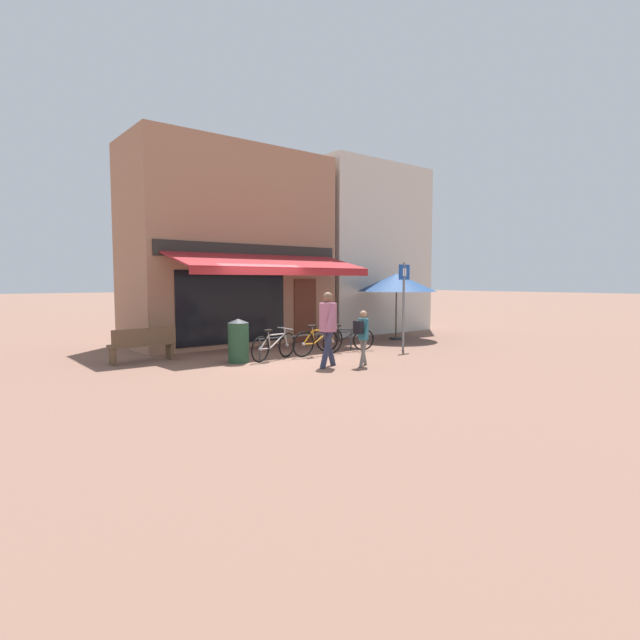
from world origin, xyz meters
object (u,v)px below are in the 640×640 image
at_px(pedestrian_adult, 328,321).
at_px(park_bench, 143,344).
at_px(bicycle_silver, 274,346).
at_px(pedestrian_child, 363,331).
at_px(litter_bin, 238,341).
at_px(bicycle_orange, 318,342).
at_px(parking_sign, 404,297).
at_px(cafe_parasol, 396,283).
at_px(bicycle_black, 345,339).

distance_m(pedestrian_adult, park_bench, 4.72).
bearing_deg(bicycle_silver, pedestrian_child, -78.83).
bearing_deg(bicycle_silver, litter_bin, 151.56).
distance_m(bicycle_silver, bicycle_orange, 1.36).
relative_size(pedestrian_child, litter_bin, 1.22).
xyz_separation_m(bicycle_orange, parking_sign, (2.64, -0.70, 1.19)).
bearing_deg(cafe_parasol, bicycle_silver, -168.67).
relative_size(bicycle_orange, cafe_parasol, 0.64).
distance_m(bicycle_silver, parking_sign, 4.26).
height_order(pedestrian_child, parking_sign, parking_sign).
distance_m(litter_bin, cafe_parasol, 6.99).
xyz_separation_m(pedestrian_adult, parking_sign, (3.59, 0.86, 0.48)).
bearing_deg(park_bench, parking_sign, -21.95).
xyz_separation_m(bicycle_silver, pedestrian_adult, (0.41, -1.70, 0.73)).
bearing_deg(bicycle_orange, parking_sign, -15.60).
xyz_separation_m(pedestrian_adult, cafe_parasol, (5.44, 2.88, 0.89)).
bearing_deg(litter_bin, bicycle_orange, -8.37).
distance_m(bicycle_orange, bicycle_black, 1.14).
bearing_deg(parking_sign, park_bench, 159.58).
xyz_separation_m(bicycle_black, parking_sign, (1.52, -0.87, 1.22)).
distance_m(litter_bin, parking_sign, 5.14).
distance_m(bicycle_black, litter_bin, 3.42).
bearing_deg(cafe_parasol, parking_sign, -132.62).
height_order(bicycle_silver, park_bench, park_bench).
relative_size(pedestrian_adult, park_bench, 1.12).
bearing_deg(pedestrian_child, litter_bin, 122.32).
distance_m(bicycle_orange, park_bench, 4.55).
height_order(bicycle_orange, pedestrian_child, pedestrian_child).
bearing_deg(park_bench, pedestrian_adult, -48.10).
relative_size(pedestrian_adult, cafe_parasol, 0.65).
xyz_separation_m(pedestrian_child, parking_sign, (2.88, 1.30, 0.72)).
bearing_deg(pedestrian_adult, litter_bin, 127.67).
relative_size(bicycle_silver, litter_bin, 1.53).
relative_size(litter_bin, park_bench, 0.69).
height_order(bicycle_orange, litter_bin, litter_bin).
distance_m(bicycle_black, pedestrian_adult, 2.80).
height_order(bicycle_black, cafe_parasol, cafe_parasol).
xyz_separation_m(pedestrian_child, litter_bin, (-2.05, 2.34, -0.29)).
bearing_deg(park_bench, bicycle_silver, -32.62).
xyz_separation_m(pedestrian_adult, litter_bin, (-1.34, 1.90, -0.54)).
height_order(bicycle_silver, bicycle_black, bicycle_silver).
height_order(bicycle_black, park_bench, park_bench).
bearing_deg(litter_bin, bicycle_silver, -12.13).
height_order(bicycle_silver, pedestrian_child, pedestrian_child).
relative_size(bicycle_silver, cafe_parasol, 0.61).
bearing_deg(bicycle_black, bicycle_silver, -156.34).
height_order(pedestrian_adult, litter_bin, pedestrian_adult).
bearing_deg(park_bench, cafe_parasol, -4.97).
height_order(bicycle_orange, pedestrian_adult, pedestrian_adult).
distance_m(bicycle_silver, bicycle_black, 2.48).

